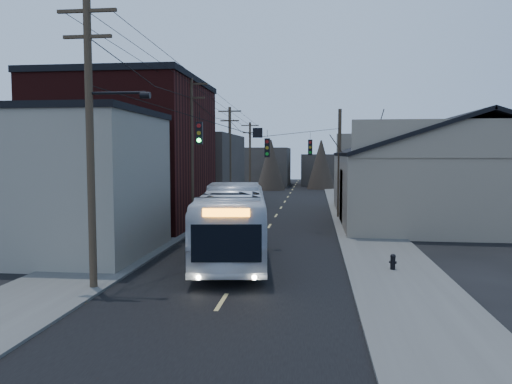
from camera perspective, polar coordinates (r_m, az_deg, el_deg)
ground at (r=15.48m, az=-5.37°, el=-14.59°), size 160.00×160.00×0.00m
road_surface at (r=44.70m, az=2.70°, el=-2.09°), size 9.00×110.00×0.02m
sidewalk_left at (r=45.61m, az=-5.48°, el=-1.91°), size 4.00×110.00×0.12m
sidewalk_right at (r=44.72m, az=11.05°, el=-2.10°), size 4.00×110.00×0.12m
building_clapboard at (r=26.31m, az=-20.68°, el=0.76°), size 8.00×8.00×7.00m
building_brick at (r=36.72m, az=-14.22°, el=4.19°), size 10.00×12.00×10.00m
building_left_far at (r=51.88m, az=-7.35°, el=2.64°), size 9.00×14.00×7.00m
warehouse at (r=40.60m, az=20.82°, el=0.79°), size 16.16×20.60×7.73m
building_far_left at (r=79.86m, az=0.17°, el=2.90°), size 10.00×12.00×6.00m
building_far_right at (r=84.44m, az=9.37°, el=2.59°), size 12.00×14.00×5.00m
bare_tree at (r=34.51m, az=12.38°, el=1.90°), size 0.40×0.40×7.20m
utility_lines at (r=38.95m, az=-2.47°, el=4.25°), size 11.24×45.28×10.50m
bus at (r=24.22m, az=-2.61°, el=-3.40°), size 4.47×12.87×3.51m
parked_car at (r=49.51m, az=-1.35°, el=-0.60°), size 2.17×4.69×1.49m
fire_hydrant at (r=22.17m, az=15.38°, el=-7.62°), size 0.33×0.23×0.67m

